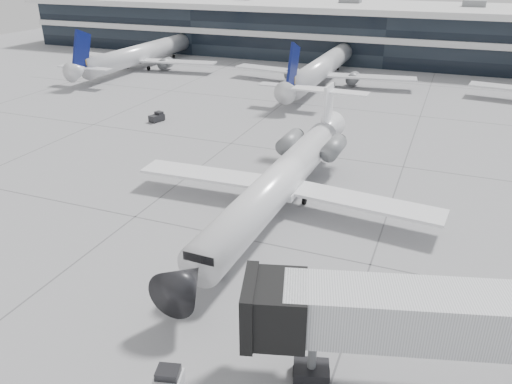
% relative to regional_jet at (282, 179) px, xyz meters
% --- Properties ---
extents(ground, '(220.00, 220.00, 0.00)m').
position_rel_regional_jet_xyz_m(ground, '(-1.02, -6.39, -2.71)').
color(ground, gray).
rests_on(ground, ground).
extents(terminal, '(170.00, 22.00, 10.00)m').
position_rel_regional_jet_xyz_m(terminal, '(-1.02, 75.61, 2.29)').
color(terminal, black).
rests_on(terminal, ground).
extents(bg_jet_left, '(32.00, 40.00, 9.60)m').
position_rel_regional_jet_xyz_m(bg_jet_left, '(-46.02, 48.61, -2.71)').
color(bg_jet_left, silver).
rests_on(bg_jet_left, ground).
extents(bg_jet_center, '(32.00, 40.00, 9.60)m').
position_rel_regional_jet_xyz_m(bg_jet_center, '(-9.02, 48.61, -2.71)').
color(bg_jet_center, silver).
rests_on(bg_jet_center, ground).
extents(regional_jet, '(27.58, 34.34, 7.94)m').
position_rel_regional_jet_xyz_m(regional_jet, '(0.00, 0.00, 0.00)').
color(regional_jet, white).
rests_on(regional_jet, ground).
extents(jet_bridge, '(18.52, 8.30, 6.03)m').
position_rel_regional_jet_xyz_m(jet_bridge, '(14.44, -16.35, 1.68)').
color(jet_bridge, '#B9BCBE').
rests_on(jet_bridge, ground).
extents(traffic_cone, '(0.48, 0.48, 0.61)m').
position_rel_regional_jet_xyz_m(traffic_cone, '(-3.13, -0.00, -2.42)').
color(traffic_cone, '#E1490B').
rests_on(traffic_cone, ground).
extents(far_tug, '(1.71, 2.25, 1.27)m').
position_rel_regional_jet_xyz_m(far_tug, '(-23.95, 18.09, -2.14)').
color(far_tug, black).
rests_on(far_tug, ground).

